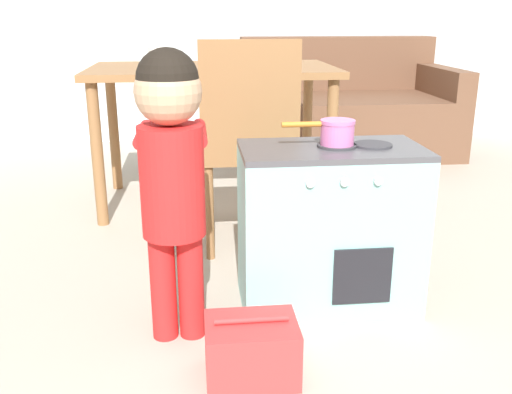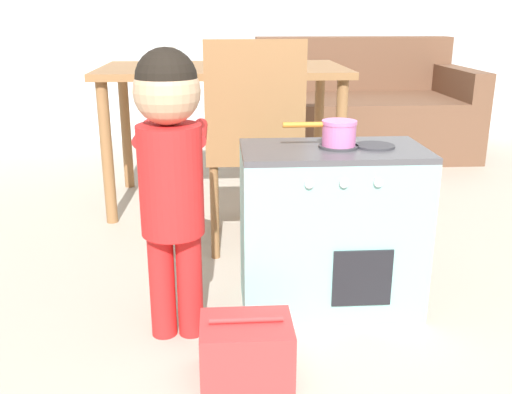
% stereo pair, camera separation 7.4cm
% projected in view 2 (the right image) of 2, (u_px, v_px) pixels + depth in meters
% --- Properties ---
extents(play_kitchen, '(0.61, 0.35, 0.58)m').
position_uv_depth(play_kitchen, '(330.00, 229.00, 1.97)').
color(play_kitchen, '#8CD1CC').
rests_on(play_kitchen, ground_plane).
extents(toy_pot, '(0.24, 0.11, 0.08)m').
position_uv_depth(toy_pot, '(338.00, 131.00, 1.87)').
color(toy_pot, pink).
rests_on(toy_pot, play_kitchen).
extents(child_figure, '(0.22, 0.36, 0.91)m').
position_uv_depth(child_figure, '(170.00, 158.00, 1.69)').
color(child_figure, red).
rests_on(child_figure, ground_plane).
extents(toy_basket, '(0.26, 0.19, 0.19)m').
position_uv_depth(toy_basket, '(246.00, 350.00, 1.62)').
color(toy_basket, '#D13838').
rests_on(toy_basket, ground_plane).
extents(dining_table, '(1.26, 0.73, 0.73)m').
position_uv_depth(dining_table, '(223.00, 85.00, 2.99)').
color(dining_table, olive).
rests_on(dining_table, ground_plane).
extents(dining_chair_near, '(0.40, 0.40, 0.90)m').
position_uv_depth(dining_chair_near, '(254.00, 142.00, 2.40)').
color(dining_chair_near, olive).
rests_on(dining_chair_near, ground_plane).
extents(couch, '(1.51, 0.94, 0.82)m').
position_uv_depth(couch, '(360.00, 112.00, 4.24)').
color(couch, brown).
rests_on(couch, ground_plane).
extents(cup_on_table, '(0.09, 0.09, 0.10)m').
position_uv_depth(cup_on_table, '(168.00, 56.00, 3.02)').
color(cup_on_table, white).
rests_on(cup_on_table, dining_table).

